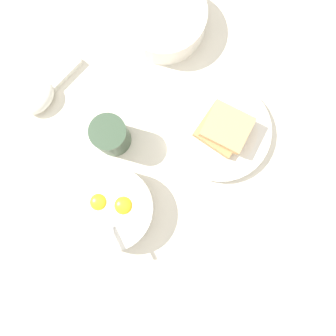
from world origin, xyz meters
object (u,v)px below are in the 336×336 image
object	(u,v)px
egg_bowl	(112,208)
drinking_cup	(111,135)
toast_plate	(221,130)
toast_sandwich	(224,129)
soup_spoon	(41,95)
congee_bowl	(164,18)

from	to	relation	value
egg_bowl	drinking_cup	xyz separation A→B (m)	(0.10, -0.09, 0.01)
toast_plate	toast_sandwich	bearing A→B (deg)	161.74
soup_spoon	congee_bowl	bearing A→B (deg)	-100.22
egg_bowl	drinking_cup	distance (m)	0.14
soup_spoon	congee_bowl	distance (m)	0.29
soup_spoon	drinking_cup	xyz separation A→B (m)	(-0.16, -0.05, 0.03)
toast_sandwich	congee_bowl	xyz separation A→B (m)	(0.24, -0.07, -0.01)
toast_sandwich	congee_bowl	world-z (taller)	same
toast_plate	toast_sandwich	world-z (taller)	toast_sandwich
soup_spoon	drinking_cup	size ratio (longest dim) A/B	1.94
egg_bowl	soup_spoon	xyz separation A→B (m)	(0.26, -0.04, -0.01)
soup_spoon	egg_bowl	bearing A→B (deg)	171.21
egg_bowl	toast_sandwich	xyz separation A→B (m)	(-0.03, -0.26, 0.01)
egg_bowl	drinking_cup	size ratio (longest dim) A/B	1.93
egg_bowl	toast_sandwich	size ratio (longest dim) A/B	1.47
toast_sandwich	drinking_cup	distance (m)	0.22
egg_bowl	toast_sandwich	bearing A→B (deg)	-96.78
toast_plate	congee_bowl	size ratio (longest dim) A/B	1.19
egg_bowl	soup_spoon	world-z (taller)	egg_bowl
toast_sandwich	drinking_cup	bearing A→B (deg)	51.68
toast_plate	toast_sandwich	size ratio (longest dim) A/B	1.90
egg_bowl	soup_spoon	bearing A→B (deg)	-8.79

